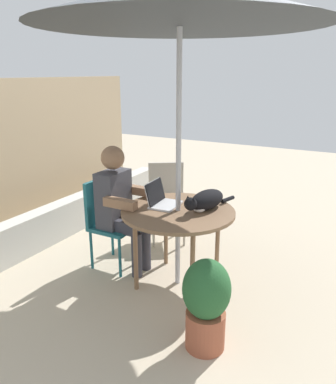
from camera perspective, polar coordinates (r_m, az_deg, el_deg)
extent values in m
plane|color=#BCAD93|center=(3.62, 1.43, -13.37)|extent=(14.00, 14.00, 0.00)
cube|color=beige|center=(4.47, -18.22, -5.11)|extent=(4.48, 0.20, 0.41)
cylinder|color=brown|center=(3.32, 1.52, -2.97)|extent=(0.99, 0.99, 0.03)
cylinder|color=brown|center=(3.80, -0.32, -6.04)|extent=(0.04, 0.04, 0.68)
cylinder|color=brown|center=(3.37, -4.88, -9.30)|extent=(0.04, 0.04, 0.68)
cylinder|color=brown|center=(3.14, 3.67, -11.48)|extent=(0.04, 0.04, 0.68)
cylinder|color=brown|center=(3.59, 7.41, -7.68)|extent=(0.04, 0.04, 0.68)
cylinder|color=#B7B7BC|center=(3.18, 1.59, 5.02)|extent=(0.04, 0.04, 2.34)
cone|color=#2D3338|center=(3.15, 1.79, 26.67)|extent=(2.28, 2.28, 0.34)
cube|color=#1E606B|center=(3.76, -7.96, -5.15)|extent=(0.40, 0.40, 0.04)
cube|color=#1E606B|center=(3.79, -10.30, -1.28)|extent=(0.40, 0.04, 0.44)
cylinder|color=#1E606B|center=(4.07, -8.35, -6.72)|extent=(0.03, 0.03, 0.40)
cylinder|color=#1E606B|center=(3.83, -11.41, -8.51)|extent=(0.03, 0.03, 0.40)
cylinder|color=#1E606B|center=(3.64, -7.22, -9.74)|extent=(0.03, 0.03, 0.40)
cylinder|color=#1E606B|center=(3.89, -4.29, -7.77)|extent=(0.03, 0.03, 0.40)
cube|color=#B2A899|center=(4.29, -0.08, -2.07)|extent=(0.56, 0.56, 0.04)
cube|color=#B2A899|center=(4.39, -0.31, 1.65)|extent=(0.26, 0.35, 0.44)
cylinder|color=#B2A899|center=(4.55, 1.85, -3.87)|extent=(0.03, 0.03, 0.40)
cylinder|color=#B2A899|center=(4.52, -2.44, -4.03)|extent=(0.03, 0.03, 0.40)
cylinder|color=#B2A899|center=(4.20, -2.17, -5.73)|extent=(0.03, 0.03, 0.40)
cylinder|color=#B2A899|center=(4.23, 2.45, -5.55)|extent=(0.03, 0.03, 0.40)
cube|color=#3F3F47|center=(3.66, -8.15, -0.99)|extent=(0.34, 0.20, 0.54)
sphere|color=#936B4C|center=(3.55, -8.29, 5.11)|extent=(0.22, 0.22, 0.22)
cube|color=#383842|center=(3.60, -6.82, -5.04)|extent=(0.12, 0.30, 0.12)
cylinder|color=#383842|center=(3.63, -4.71, -9.41)|extent=(0.10, 0.10, 0.44)
cube|color=#383842|center=(3.72, -5.40, -4.22)|extent=(0.12, 0.30, 0.12)
cylinder|color=#383842|center=(3.75, -3.36, -8.45)|extent=(0.10, 0.10, 0.44)
cube|color=#936B4C|center=(3.37, -7.19, -1.71)|extent=(0.08, 0.32, 0.08)
cube|color=#936B4C|center=(3.68, -3.58, 0.09)|extent=(0.08, 0.32, 0.08)
cube|color=silver|center=(3.42, -0.33, -1.93)|extent=(0.31, 0.24, 0.02)
cube|color=black|center=(3.43, -1.91, 0.01)|extent=(0.30, 0.08, 0.20)
cube|color=silver|center=(3.43, -2.05, 0.03)|extent=(0.30, 0.08, 0.20)
ellipsoid|color=black|center=(3.33, 5.87, -1.15)|extent=(0.43, 0.28, 0.17)
sphere|color=black|center=(3.15, 3.40, -1.80)|extent=(0.11, 0.11, 0.11)
ellipsoid|color=white|center=(3.26, 4.69, -2.25)|extent=(0.15, 0.15, 0.09)
cylinder|color=black|center=(3.55, 8.93, -1.09)|extent=(0.18, 0.08, 0.04)
cone|color=black|center=(3.15, 3.00, -0.82)|extent=(0.04, 0.04, 0.03)
cone|color=black|center=(3.12, 3.85, -1.05)|extent=(0.04, 0.04, 0.03)
cylinder|color=#9E5138|center=(2.85, 5.60, -19.81)|extent=(0.28, 0.28, 0.28)
ellipsoid|color=#26592D|center=(2.66, 5.81, -14.29)|extent=(0.33, 0.33, 0.43)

